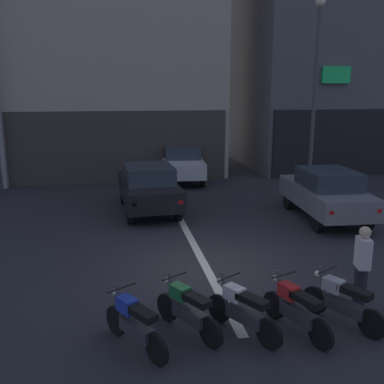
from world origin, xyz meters
name	(u,v)px	position (x,y,z in m)	size (l,w,h in m)	color
ground_plane	(207,269)	(0.00, 0.00, 0.00)	(120.00, 120.00, 0.00)	#2B2B30
lane_centre_line	(172,204)	(0.00, 6.00, 0.00)	(0.20, 18.00, 0.01)	silver
building_mid_block	(110,6)	(-1.92, 13.87, 8.08)	(10.36, 7.29, 16.19)	#B2A893
car_black_crossing_near	(149,187)	(-0.92, 5.20, 0.89)	(1.97, 4.19, 1.64)	black
car_grey_parked_kerbside	(326,192)	(4.65, 3.30, 0.89)	(2.01, 4.20, 1.64)	black
car_white_down_street	(182,162)	(1.01, 10.12, 0.89)	(2.07, 4.22, 1.64)	black
street_lamp	(315,81)	(5.45, 6.24, 4.43)	(0.36, 0.36, 7.35)	#47474C
motorcycle_blue_row_leftmost	(134,323)	(-1.84, -2.96, 0.46)	(0.94, 1.46, 0.98)	black
motorcycle_green_row_left_mid	(187,309)	(-0.92, -2.66, 0.46)	(0.93, 1.46, 0.98)	black
motorcycle_white_row_centre	(242,310)	(0.00, -2.87, 0.46)	(0.93, 1.46, 0.98)	black
motorcycle_red_row_right_mid	(296,308)	(0.93, -2.98, 0.46)	(0.70, 1.59, 0.98)	black
motorcycle_silver_row_rightmost	(342,301)	(1.85, -2.88, 0.46)	(0.88, 1.49, 0.98)	black
person_by_motorcycles	(362,268)	(2.47, -2.42, 0.86)	(0.30, 0.40, 1.67)	#23232D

